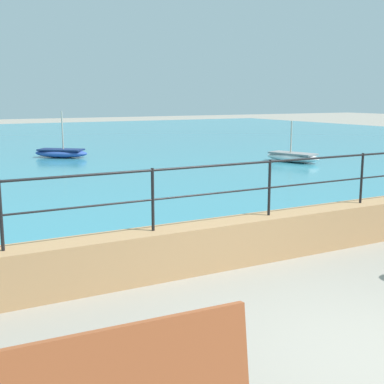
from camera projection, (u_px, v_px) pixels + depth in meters
The scene contains 5 objects.
ground_plane at pixel (377, 355), 5.27m from camera, with size 120.00×120.00×0.00m, color gray.
promenade_wall at pixel (214, 245), 7.96m from camera, with size 20.00×0.56×0.70m, color tan.
railing at pixel (215, 182), 7.79m from camera, with size 18.44×0.04×0.90m.
boat_2 at pixel (61, 153), 21.80m from camera, with size 2.34×2.16×1.93m.
boat_4 at pixel (293, 157), 20.37m from camera, with size 1.58×2.47×1.60m.
Camera 1 is at (-3.99, -3.38, 2.59)m, focal length 48.61 mm.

